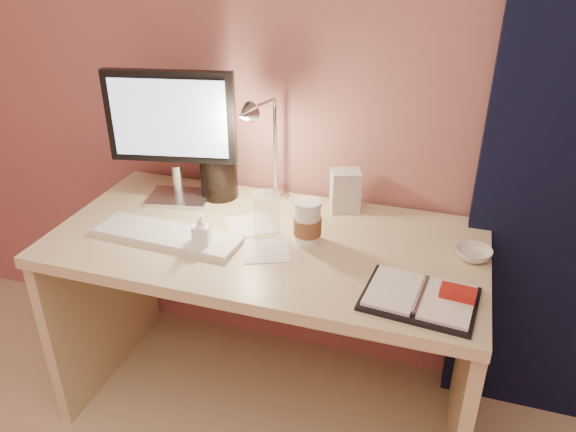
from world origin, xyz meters
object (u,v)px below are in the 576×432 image
(keyboard, at_px, (168,235))
(dark_jar, at_px, (219,172))
(coffee_cup, at_px, (308,223))
(monitor, at_px, (172,125))
(desk_lamp, at_px, (274,143))
(planner, at_px, (423,297))
(product_box, at_px, (345,191))
(bowl, at_px, (474,254))
(lotion_bottle, at_px, (201,231))
(desk, at_px, (274,283))
(clear_cup, at_px, (267,216))

(keyboard, relative_size, dark_jar, 2.50)
(keyboard, height_order, coffee_cup, coffee_cup)
(monitor, distance_m, desk_lamp, 0.36)
(planner, distance_m, desk_lamp, 0.73)
(product_box, bearing_deg, desk_lamp, 173.47)
(bowl, height_order, dark_jar, dark_jar)
(lotion_bottle, bearing_deg, coffee_cup, 23.61)
(keyboard, distance_m, desk_lamp, 0.47)
(desk_lamp, bearing_deg, bowl, 5.62)
(bowl, bearing_deg, monitor, 174.77)
(keyboard, distance_m, product_box, 0.63)
(desk, bearing_deg, keyboard, -150.41)
(desk, distance_m, keyboard, 0.42)
(monitor, bearing_deg, desk_lamp, -4.93)
(lotion_bottle, bearing_deg, dark_jar, 105.09)
(planner, xyz_separation_m, dark_jar, (-0.79, 0.44, 0.09))
(planner, distance_m, bowl, 0.29)
(clear_cup, distance_m, dark_jar, 0.36)
(planner, relative_size, product_box, 2.15)
(coffee_cup, relative_size, dark_jar, 0.74)
(clear_cup, height_order, dark_jar, dark_jar)
(planner, relative_size, clear_cup, 2.10)
(clear_cup, height_order, bowl, clear_cup)
(planner, relative_size, coffee_cup, 2.23)
(bowl, bearing_deg, planner, -115.34)
(keyboard, bearing_deg, dark_jar, 87.15)
(monitor, relative_size, keyboard, 0.99)
(coffee_cup, bearing_deg, lotion_bottle, -156.39)
(dark_jar, xyz_separation_m, desk_lamp, (0.23, -0.03, 0.15))
(lotion_bottle, height_order, dark_jar, dark_jar)
(planner, distance_m, dark_jar, 0.91)
(desk, distance_m, product_box, 0.41)
(keyboard, height_order, desk_lamp, desk_lamp)
(monitor, xyz_separation_m, planner, (0.92, -0.36, -0.27))
(planner, bearing_deg, bowl, 70.39)
(clear_cup, bearing_deg, coffee_cup, 5.54)
(coffee_cup, distance_m, clear_cup, 0.13)
(coffee_cup, xyz_separation_m, product_box, (0.07, 0.25, 0.01))
(lotion_bottle, bearing_deg, product_box, 46.11)
(product_box, bearing_deg, clear_cup, -148.26)
(product_box, bearing_deg, planner, -76.87)
(desk, bearing_deg, desk_lamp, 107.16)
(dark_jar, bearing_deg, keyboard, -95.72)
(monitor, bearing_deg, clear_cup, -33.19)
(bowl, distance_m, desk_lamp, 0.74)
(bowl, xyz_separation_m, desk_lamp, (-0.69, 0.14, 0.23))
(desk, xyz_separation_m, monitor, (-0.40, 0.09, 0.51))
(bowl, relative_size, dark_jar, 0.57)
(monitor, height_order, planner, monitor)
(coffee_cup, bearing_deg, keyboard, -164.91)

